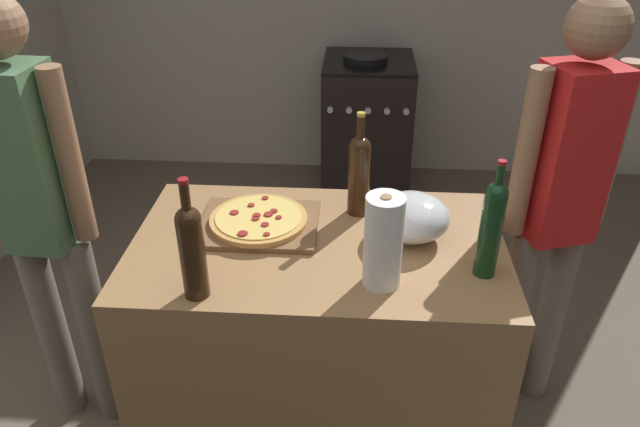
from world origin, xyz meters
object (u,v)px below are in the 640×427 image
at_px(pizza, 259,219).
at_px(wine_bottle_dark, 192,248).
at_px(paper_towel_roll, 383,242).
at_px(wine_bottle_amber, 359,172).
at_px(wine_bottle_green, 491,226).
at_px(stove, 366,127).
at_px(mixing_bowl, 412,217).
at_px(person_in_stripes, 41,209).
at_px(person_in_red, 558,200).

bearing_deg(pizza, wine_bottle_dark, -107.63).
height_order(paper_towel_roll, wine_bottle_amber, wine_bottle_amber).
relative_size(wine_bottle_green, stove, 0.40).
distance_m(paper_towel_roll, wine_bottle_amber, 0.42).
xyz_separation_m(pizza, wine_bottle_green, (0.72, -0.22, 0.14)).
xyz_separation_m(pizza, paper_towel_roll, (0.41, -0.29, 0.11)).
bearing_deg(wine_bottle_amber, wine_bottle_green, -41.58).
bearing_deg(wine_bottle_green, stove, 98.57).
distance_m(mixing_bowl, paper_towel_roll, 0.29).
relative_size(paper_towel_roll, wine_bottle_amber, 0.78).
distance_m(wine_bottle_amber, wine_bottle_green, 0.51).
xyz_separation_m(pizza, person_in_stripes, (-0.74, -0.03, 0.03)).
xyz_separation_m(pizza, mixing_bowl, (0.51, -0.03, 0.05)).
distance_m(wine_bottle_dark, wine_bottle_amber, 0.68).
relative_size(wine_bottle_green, person_in_stripes, 0.22).
xyz_separation_m(mixing_bowl, wine_bottle_amber, (-0.18, 0.15, 0.08)).
distance_m(wine_bottle_dark, wine_bottle_green, 0.85).
bearing_deg(person_in_stripes, person_in_red, 6.30).
bearing_deg(paper_towel_roll, wine_bottle_dark, -170.54).
bearing_deg(stove, wine_bottle_amber, -91.51).
relative_size(mixing_bowl, person_in_stripes, 0.14).
bearing_deg(wine_bottle_dark, stove, 78.05).
height_order(pizza, person_in_stripes, person_in_stripes).
bearing_deg(paper_towel_roll, mixing_bowl, 68.17).
bearing_deg(person_in_red, pizza, -170.77).
bearing_deg(person_in_stripes, pizza, 2.15).
height_order(wine_bottle_green, person_in_stripes, person_in_stripes).
relative_size(pizza, mixing_bowl, 1.36).
height_order(wine_bottle_dark, wine_bottle_amber, same).
relative_size(mixing_bowl, stove, 0.26).
bearing_deg(mixing_bowl, person_in_stripes, 179.99).
height_order(mixing_bowl, wine_bottle_amber, wine_bottle_amber).
bearing_deg(paper_towel_roll, stove, 90.59).
bearing_deg(mixing_bowl, paper_towel_roll, -111.83).
relative_size(wine_bottle_green, person_in_red, 0.23).
xyz_separation_m(mixing_bowl, wine_bottle_green, (0.21, -0.19, 0.09)).
distance_m(wine_bottle_green, person_in_stripes, 1.48).
distance_m(pizza, paper_towel_roll, 0.51).
relative_size(wine_bottle_dark, person_in_red, 0.23).
relative_size(paper_towel_roll, wine_bottle_dark, 0.78).
bearing_deg(mixing_bowl, stove, 93.61).
bearing_deg(wine_bottle_green, person_in_red, 50.79).
distance_m(mixing_bowl, stove, 2.10).
xyz_separation_m(stove, person_in_stripes, (-1.12, -2.03, 0.51)).
xyz_separation_m(paper_towel_roll, person_in_stripes, (-1.15, 0.26, -0.09)).
bearing_deg(person_in_stripes, stove, 61.06).
bearing_deg(mixing_bowl, wine_bottle_dark, -151.10).
xyz_separation_m(paper_towel_roll, person_in_red, (0.63, 0.46, -0.09)).
relative_size(pizza, stove, 0.35).
bearing_deg(wine_bottle_dark, pizza, 72.37).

